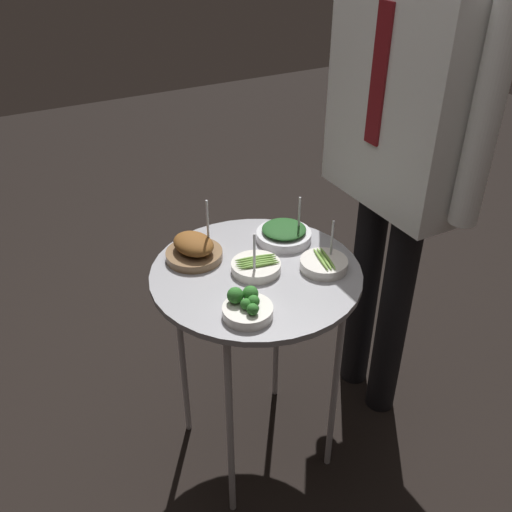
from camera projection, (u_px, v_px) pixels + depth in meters
name	position (u px, v px, depth m)	size (l,w,h in m)	color
ground_plane	(256.00, 444.00, 2.00)	(8.00, 8.00, 0.00)	black
serving_cart	(256.00, 290.00, 1.63)	(0.60, 0.60, 0.74)	#939399
bowl_broccoli_mid_left	(247.00, 307.00, 1.42)	(0.13, 0.13, 0.07)	silver
bowl_asparagus_back_left	(257.00, 266.00, 1.59)	(0.14, 0.14, 0.14)	silver
bowl_roast_far_rim	(194.00, 249.00, 1.63)	(0.16, 0.16, 0.18)	brown
bowl_spinach_front_center	(284.00, 234.00, 1.73)	(0.17, 0.17, 0.14)	silver
bowl_asparagus_back_right	(324.00, 264.00, 1.60)	(0.13, 0.13, 0.14)	silver
waiter_figure	(404.00, 125.00, 1.64)	(0.62, 0.23, 1.68)	black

